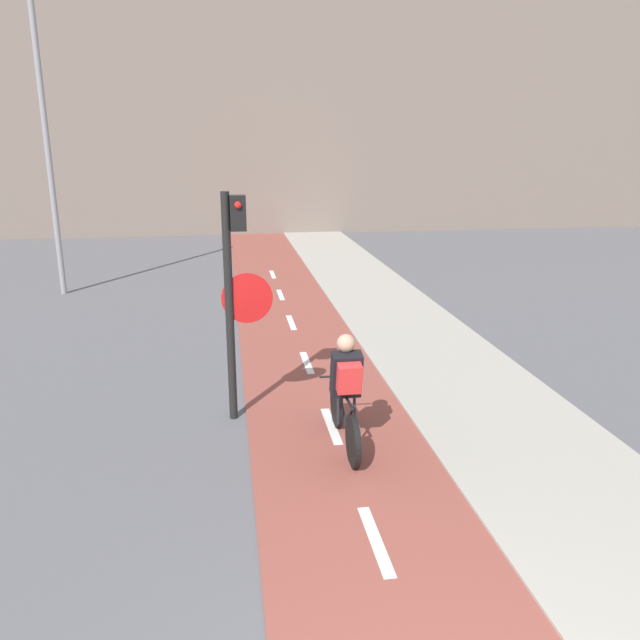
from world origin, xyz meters
TOP-DOWN VIEW (x-y plane):
  - building_row_background at (0.00, 26.33)m, footprint 60.00×5.20m
  - traffic_light_pole at (-1.19, 6.00)m, footprint 0.67×0.25m
  - street_lamp_far at (-5.34, 14.05)m, footprint 0.36×0.36m
  - cyclist_near at (0.08, 4.94)m, footprint 0.46×1.71m

SIDE VIEW (x-z plane):
  - cyclist_near at x=0.08m, z-range -0.02..1.43m
  - traffic_light_pole at x=-1.19m, z-range 0.37..3.42m
  - street_lamp_far at x=-5.34m, z-range 0.78..8.35m
  - building_row_background at x=0.00m, z-range 0.01..10.86m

